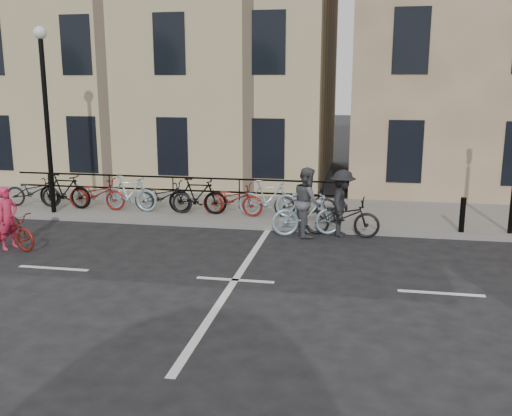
% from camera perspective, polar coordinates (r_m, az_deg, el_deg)
% --- Properties ---
extents(ground, '(120.00, 120.00, 0.00)m').
position_cam_1_polar(ground, '(11.62, -2.10, -7.23)').
color(ground, black).
rests_on(ground, ground).
extents(sidewalk, '(46.00, 4.00, 0.15)m').
position_cam_1_polar(sidewalk, '(18.27, -10.21, 0.15)').
color(sidewalk, slate).
rests_on(sidewalk, ground).
extents(building_west, '(20.00, 10.00, 10.00)m').
position_cam_1_polar(building_west, '(26.31, -15.62, 14.73)').
color(building_west, tan).
rests_on(building_west, sidewalk).
extents(lamp_post, '(0.36, 0.36, 5.28)m').
position_cam_1_polar(lamp_post, '(17.52, -20.34, 10.33)').
color(lamp_post, black).
rests_on(lamp_post, sidewalk).
extents(bollard_east, '(0.14, 0.14, 0.90)m').
position_cam_1_polar(bollard_east, '(15.49, 19.94, -0.64)').
color(bollard_east, black).
rests_on(bollard_east, sidewalk).
extents(parked_bikes, '(10.40, 1.23, 1.05)m').
position_cam_1_polar(parked_bikes, '(17.03, -9.22, 1.24)').
color(parked_bikes, black).
rests_on(parked_bikes, sidewalk).
extents(cyclist_pink, '(1.79, 1.07, 1.50)m').
position_cam_1_polar(cyclist_pink, '(14.84, -23.49, -1.79)').
color(cyclist_pink, maroon).
rests_on(cyclist_pink, ground).
extents(cyclist_grey, '(1.93, 1.05, 1.80)m').
position_cam_1_polar(cyclist_grey, '(14.78, 5.15, -0.03)').
color(cyclist_grey, '#8FAFBC').
rests_on(cyclist_grey, ground).
extents(cyclist_dark, '(2.01, 1.18, 1.74)m').
position_cam_1_polar(cyclist_dark, '(14.86, 8.60, -0.22)').
color(cyclist_dark, black).
rests_on(cyclist_dark, ground).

